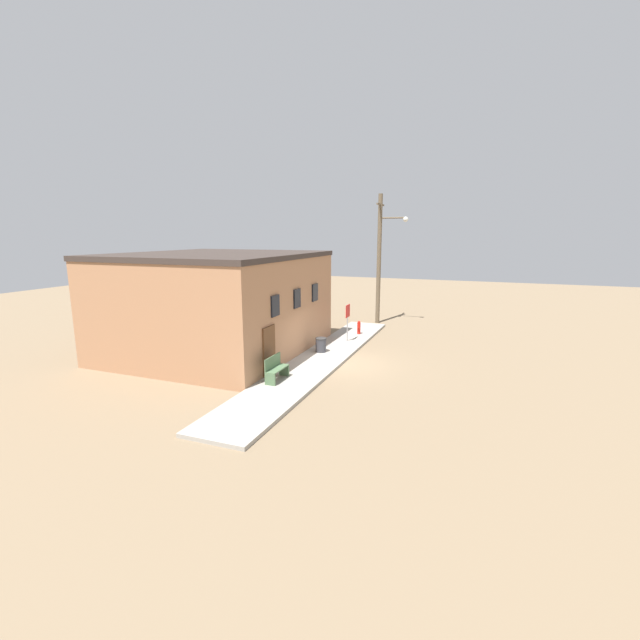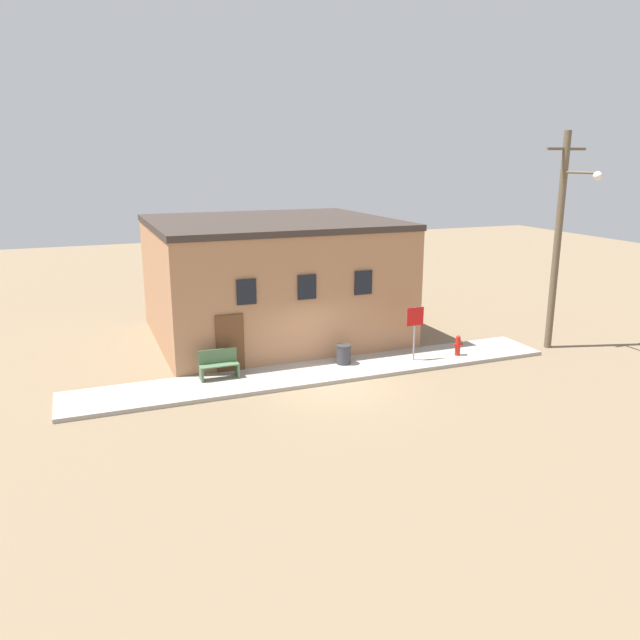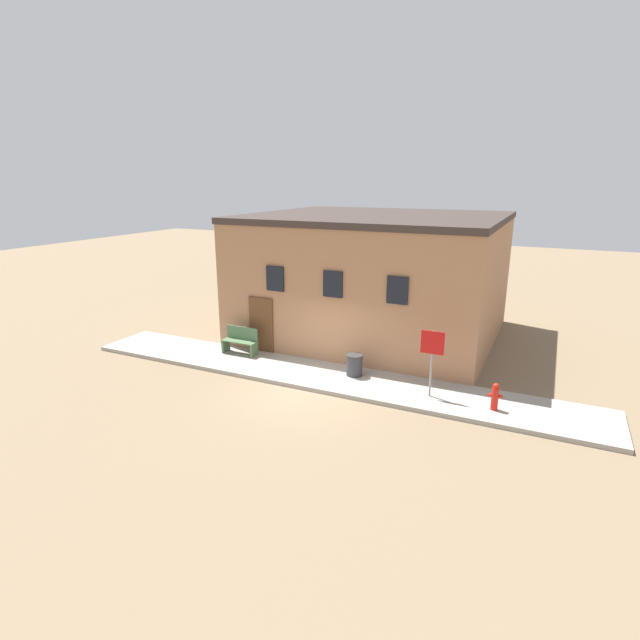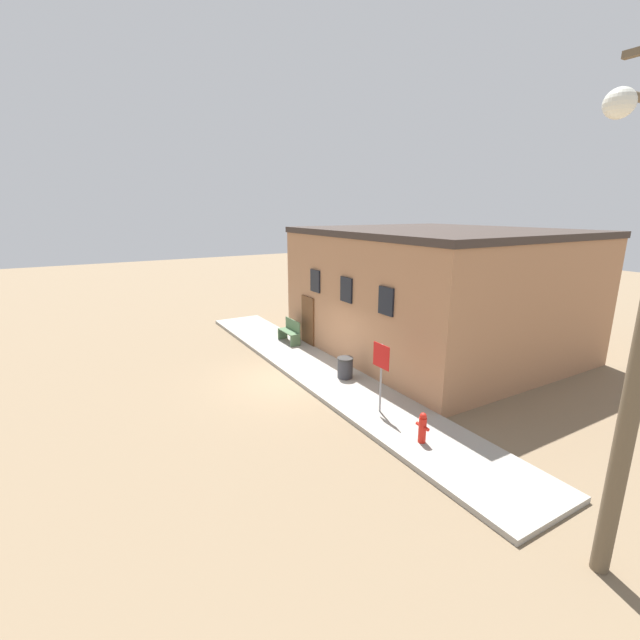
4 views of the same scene
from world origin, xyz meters
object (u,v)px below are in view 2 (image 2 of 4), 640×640
Objects in this scene: bench at (219,365)px; utility_pole at (560,237)px; fire_hydrant at (458,345)px; trash_bin at (344,354)px; stop_sign at (415,323)px.

utility_pole is at bearing -4.43° from bench.
bench is 0.16× the size of utility_pole.
fire_hydrant is 1.10× the size of trash_bin.
fire_hydrant is 9.12m from bench.
bench is 13.96m from utility_pole.
utility_pole reaches higher than trash_bin.
stop_sign is 6.82m from utility_pole.
stop_sign is 7.33m from bench.
trash_bin is 0.08× the size of utility_pole.
trash_bin is (-2.63, 0.56, -1.06)m from stop_sign.
utility_pole is at bearing -2.78° from stop_sign.
stop_sign reaches higher than bench.
fire_hydrant is 0.09× the size of utility_pole.
bench is (-7.23, 0.74, -0.95)m from stop_sign.
bench is 1.84× the size of trash_bin.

